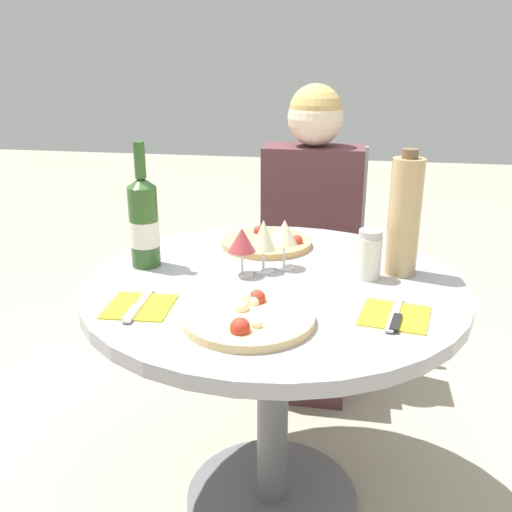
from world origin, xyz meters
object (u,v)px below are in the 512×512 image
(seated_diner, at_px, (309,253))
(tall_carafe, at_px, (404,216))
(wine_bottle, at_px, (144,222))
(chair_behind_diner, at_px, (312,266))
(dining_table, at_px, (274,332))
(pizza_large, at_px, (248,317))

(seated_diner, bearing_deg, tall_carafe, 115.13)
(seated_diner, relative_size, wine_bottle, 3.42)
(tall_carafe, bearing_deg, seated_diner, 115.13)
(seated_diner, bearing_deg, wine_bottle, 59.53)
(wine_bottle, bearing_deg, tall_carafe, 5.06)
(chair_behind_diner, relative_size, wine_bottle, 2.68)
(dining_table, relative_size, chair_behind_diner, 1.07)
(dining_table, distance_m, pizza_large, 0.30)
(chair_behind_diner, distance_m, seated_diner, 0.18)
(chair_behind_diner, xyz_separation_m, tall_carafe, (0.29, -0.77, 0.44))
(pizza_large, height_order, wine_bottle, wine_bottle)
(dining_table, height_order, tall_carafe, tall_carafe)
(dining_table, height_order, seated_diner, seated_diner)
(dining_table, height_order, chair_behind_diner, chair_behind_diner)
(chair_behind_diner, relative_size, pizza_large, 3.14)
(chair_behind_diner, height_order, seated_diner, seated_diner)
(chair_behind_diner, xyz_separation_m, wine_bottle, (-0.41, -0.83, 0.41))
(chair_behind_diner, bearing_deg, pizza_large, 87.22)
(wine_bottle, bearing_deg, dining_table, -7.88)
(dining_table, relative_size, seated_diner, 0.84)
(wine_bottle, distance_m, tall_carafe, 0.70)
(pizza_large, xyz_separation_m, wine_bottle, (-0.35, 0.30, 0.11))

